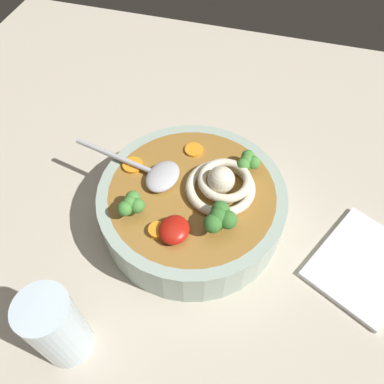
{
  "coord_description": "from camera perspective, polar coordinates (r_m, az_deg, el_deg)",
  "views": [
    {
      "loc": [
        -29.1,
        -12.32,
        53.82
      ],
      "look_at": [
        2.19,
        -3.39,
        9.99
      ],
      "focal_mm": 36.49,
      "sensor_mm": 36.0,
      "label": 1
    }
  ],
  "objects": [
    {
      "name": "soup_bowl",
      "position": [
        0.57,
        0.0,
        -1.93
      ],
      "size": [
        26.84,
        26.84,
        6.68
      ],
      "color": "#9EB2A3",
      "rests_on": "table_slab"
    },
    {
      "name": "soup_spoon",
      "position": [
        0.56,
        -5.53,
        2.82
      ],
      "size": [
        6.86,
        17.53,
        1.6
      ],
      "rotation": [
        0.0,
        0.0,
        1.36
      ],
      "color": "#B7B7BC",
      "rests_on": "soup_bowl"
    },
    {
      "name": "folded_napkin",
      "position": [
        0.61,
        23.73,
        -9.66
      ],
      "size": [
        18.68,
        17.28,
        0.8
      ],
      "primitive_type": "cube",
      "rotation": [
        0.0,
        0.0,
        -0.47
      ],
      "color": "white",
      "rests_on": "table_slab"
    },
    {
      "name": "carrot_slice_right",
      "position": [
        0.59,
        0.29,
        6.18
      ],
      "size": [
        2.79,
        2.79,
        0.4
      ],
      "primitive_type": "cylinder",
      "color": "orange",
      "rests_on": "soup_bowl"
    },
    {
      "name": "broccoli_floret_center",
      "position": [
        0.56,
        8.15,
        4.46
      ],
      "size": [
        3.82,
        3.29,
        3.02
      ],
      "color": "#7A9E60",
      "rests_on": "soup_bowl"
    },
    {
      "name": "broccoli_floret_near_spoon",
      "position": [
        0.52,
        -8.88,
        -1.77
      ],
      "size": [
        3.94,
        3.39,
        3.12
      ],
      "color": "#7A9E60",
      "rests_on": "soup_bowl"
    },
    {
      "name": "broccoli_floret_beside_chili",
      "position": [
        0.49,
        4.08,
        -3.77
      ],
      "size": [
        4.79,
        4.12,
        3.79
      ],
      "color": "#7A9E60",
      "rests_on": "soup_bowl"
    },
    {
      "name": "noodle_pile",
      "position": [
        0.54,
        4.37,
        1.19
      ],
      "size": [
        10.78,
        10.57,
        4.33
      ],
      "color": "beige",
      "rests_on": "soup_bowl"
    },
    {
      "name": "table_slab",
      "position": [
        0.61,
        -3.65,
        -5.56
      ],
      "size": [
        111.2,
        111.2,
        3.3
      ],
      "primitive_type": "cube",
      "color": "#BCB29E",
      "rests_on": "ground"
    },
    {
      "name": "drinking_glass",
      "position": [
        0.49,
        -19.19,
        -18.19
      ],
      "size": [
        6.03,
        6.03,
        12.44
      ],
      "primitive_type": "cylinder",
      "color": "silver",
      "rests_on": "table_slab"
    },
    {
      "name": "carrot_slice_rear",
      "position": [
        0.51,
        -5.08,
        -5.6
      ],
      "size": [
        2.4,
        2.4,
        0.74
      ],
      "primitive_type": "cylinder",
      "color": "orange",
      "rests_on": "soup_bowl"
    },
    {
      "name": "carrot_slice_front",
      "position": [
        0.58,
        -8.63,
        3.89
      ],
      "size": [
        3.0,
        3.0,
        0.48
      ],
      "primitive_type": "cylinder",
      "color": "orange",
      "rests_on": "soup_bowl"
    },
    {
      "name": "chili_sauce_dollop",
      "position": [
        0.5,
        -2.63,
        -5.53
      ],
      "size": [
        4.41,
        3.97,
        1.98
      ],
      "primitive_type": "ellipsoid",
      "color": "#B2190F",
      "rests_on": "soup_bowl"
    }
  ]
}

